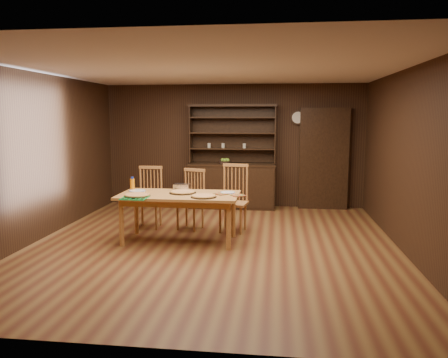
# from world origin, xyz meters

# --- Properties ---
(floor) EXTENTS (6.00, 6.00, 0.00)m
(floor) POSITION_xyz_m (0.00, 0.00, 0.00)
(floor) COLOR brown
(floor) RESTS_ON ground
(room_shell) EXTENTS (6.00, 6.00, 6.00)m
(room_shell) POSITION_xyz_m (0.00, 0.00, 1.58)
(room_shell) COLOR silver
(room_shell) RESTS_ON floor
(china_hutch) EXTENTS (1.84, 0.52, 2.17)m
(china_hutch) POSITION_xyz_m (-0.00, 2.75, 0.60)
(china_hutch) COLOR #301C10
(china_hutch) RESTS_ON floor
(doorway) EXTENTS (1.00, 0.18, 2.10)m
(doorway) POSITION_xyz_m (1.90, 2.90, 1.05)
(doorway) COLOR #301C10
(doorway) RESTS_ON floor
(wall_clock) EXTENTS (0.30, 0.05, 0.30)m
(wall_clock) POSITION_xyz_m (1.35, 2.96, 1.90)
(wall_clock) COLOR #301C10
(wall_clock) RESTS_ON room_shell
(dining_table) EXTENTS (1.82, 0.91, 0.75)m
(dining_table) POSITION_xyz_m (-0.54, 0.12, 0.67)
(dining_table) COLOR #C98D45
(dining_table) RESTS_ON floor
(chair_left) EXTENTS (0.45, 0.43, 1.06)m
(chair_left) POSITION_xyz_m (-1.26, 0.97, 0.56)
(chair_left) COLOR #B76E3E
(chair_left) RESTS_ON floor
(chair_center) EXTENTS (0.53, 0.51, 1.03)m
(chair_center) POSITION_xyz_m (-0.50, 0.94, 0.55)
(chair_center) COLOR #B76E3E
(chair_center) RESTS_ON floor
(chair_right) EXTENTS (0.52, 0.51, 1.13)m
(chair_right) POSITION_xyz_m (0.23, 0.90, 0.60)
(chair_right) COLOR #B76E3E
(chair_right) RESTS_ON floor
(pizza_left) EXTENTS (0.39, 0.39, 0.04)m
(pizza_left) POSITION_xyz_m (-1.11, -0.15, 0.77)
(pizza_left) COLOR black
(pizza_left) RESTS_ON dining_table
(pizza_right) EXTENTS (0.38, 0.38, 0.04)m
(pizza_right) POSITION_xyz_m (-0.12, -0.11, 0.77)
(pizza_right) COLOR black
(pizza_right) RESTS_ON dining_table
(pizza_center) EXTENTS (0.41, 0.41, 0.04)m
(pizza_center) POSITION_xyz_m (-0.50, 0.19, 0.77)
(pizza_center) COLOR black
(pizza_center) RESTS_ON dining_table
(cooling_rack) EXTENTS (0.44, 0.44, 0.02)m
(cooling_rack) POSITION_xyz_m (-1.10, -0.31, 0.76)
(cooling_rack) COLOR #0CA443
(cooling_rack) RESTS_ON dining_table
(plate_left) EXTENTS (0.26, 0.26, 0.02)m
(plate_left) POSITION_xyz_m (-1.25, 0.26, 0.76)
(plate_left) COLOR white
(plate_left) RESTS_ON dining_table
(plate_right) EXTENTS (0.23, 0.23, 0.02)m
(plate_right) POSITION_xyz_m (0.19, 0.28, 0.76)
(plate_right) COLOR white
(plate_right) RESTS_ON dining_table
(foil_dish) EXTENTS (0.25, 0.18, 0.10)m
(foil_dish) POSITION_xyz_m (-0.57, 0.46, 0.80)
(foil_dish) COLOR white
(foil_dish) RESTS_ON dining_table
(juice_bottle) EXTENTS (0.07, 0.07, 0.21)m
(juice_bottle) POSITION_xyz_m (-1.36, 0.36, 0.85)
(juice_bottle) COLOR orange
(juice_bottle) RESTS_ON dining_table
(pot_holder_a) EXTENTS (0.25, 0.25, 0.01)m
(pot_holder_a) POSITION_xyz_m (0.37, 0.06, 0.76)
(pot_holder_a) COLOR red
(pot_holder_a) RESTS_ON dining_table
(pot_holder_b) EXTENTS (0.26, 0.26, 0.01)m
(pot_holder_b) POSITION_xyz_m (0.11, 0.16, 0.76)
(pot_holder_b) COLOR red
(pot_holder_b) RESTS_ON dining_table
(fruit_bowl) EXTENTS (0.25, 0.25, 0.12)m
(fruit_bowl) POSITION_xyz_m (-0.14, 2.69, 0.99)
(fruit_bowl) COLOR black
(fruit_bowl) RESTS_ON china_hutch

